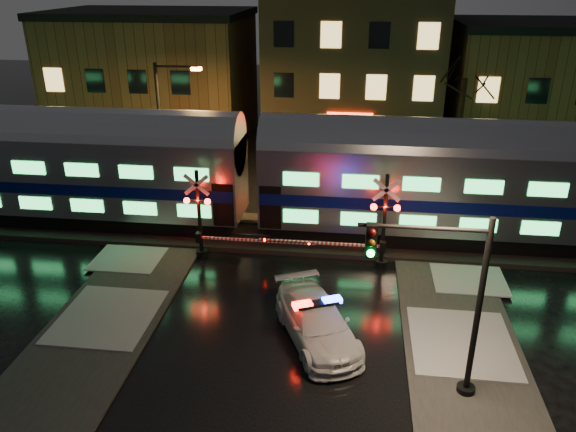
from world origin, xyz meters
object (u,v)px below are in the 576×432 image
object	(u,v)px
police_car	(317,322)
streetlight	(165,124)
traffic_light	(446,305)
crossing_signal_left	(207,223)
crossing_signal_right	(375,231)

from	to	relation	value
police_car	streetlight	world-z (taller)	streetlight
traffic_light	streetlight	xyz separation A→B (m)	(-13.17, 14.58, 1.26)
crossing_signal_left	streetlight	size ratio (longest dim) A/B	0.77
police_car	crossing_signal_right	distance (m)	6.06
crossing_signal_right	streetlight	xyz separation A→B (m)	(-11.38, 6.69, 2.64)
police_car	traffic_light	distance (m)	5.12
crossing_signal_right	streetlight	world-z (taller)	streetlight
crossing_signal_left	streetlight	bearing A→B (deg)	120.44
crossing_signal_right	crossing_signal_left	distance (m)	7.44
police_car	crossing_signal_left	bearing A→B (deg)	109.93
police_car	crossing_signal_right	size ratio (longest dim) A/B	0.88
streetlight	crossing_signal_right	bearing A→B (deg)	-30.45
police_car	traffic_light	bearing A→B (deg)	-54.59
police_car	streetlight	distance (m)	15.85
police_car	crossing_signal_right	xyz separation A→B (m)	(2.07, 5.60, 1.07)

